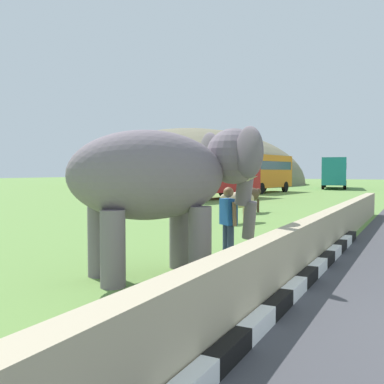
# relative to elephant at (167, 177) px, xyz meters

# --- Properties ---
(striped_curb) EXTENTS (16.20, 0.20, 0.24)m
(striped_curb) POSITION_rel_elephant_xyz_m (-1.77, -2.60, -1.77)
(striped_curb) COLOR white
(striped_curb) RESTS_ON ground_plane
(barrier_parapet) EXTENTS (28.00, 0.36, 1.00)m
(barrier_parapet) POSITION_rel_elephant_xyz_m (0.58, -2.30, -1.39)
(barrier_parapet) COLOR tan
(barrier_parapet) RESTS_ON ground_plane
(elephant) EXTENTS (3.94, 3.64, 2.90)m
(elephant) POSITION_rel_elephant_xyz_m (0.00, 0.00, 0.00)
(elephant) COLOR slate
(elephant) RESTS_ON ground_plane
(person_handler) EXTENTS (0.46, 0.57, 1.66)m
(person_handler) POSITION_rel_elephant_xyz_m (1.67, -0.58, -0.96)
(person_handler) COLOR navy
(person_handler) RESTS_ON ground_plane
(bus_red) EXTENTS (9.19, 4.57, 3.50)m
(bus_red) POSITION_rel_elephant_xyz_m (21.50, 8.99, 0.19)
(bus_red) COLOR #B21E1E
(bus_red) RESTS_ON ground_plane
(bus_orange) EXTENTS (8.49, 3.57, 3.50)m
(bus_orange) POSITION_rel_elephant_xyz_m (32.29, 8.83, 0.19)
(bus_orange) COLOR orange
(bus_orange) RESTS_ON ground_plane
(bus_teal) EXTENTS (9.95, 3.96, 3.50)m
(bus_teal) POSITION_rel_elephant_xyz_m (45.78, 4.58, 0.19)
(bus_teal) COLOR teal
(bus_teal) RESTS_ON ground_plane
(cow_near) EXTENTS (1.92, 1.06, 1.23)m
(cow_near) POSITION_rel_elephant_xyz_m (8.77, 1.91, -1.02)
(cow_near) COLOR tan
(cow_near) RESTS_ON ground_plane
(cow_mid) EXTENTS (1.89, 0.65, 1.23)m
(cow_mid) POSITION_rel_elephant_xyz_m (12.77, 2.87, -1.02)
(cow_mid) COLOR #473323
(cow_mid) RESTS_ON ground_plane
(hill_east) EXTENTS (41.77, 33.42, 17.04)m
(hill_east) POSITION_rel_elephant_xyz_m (53.58, 27.07, -1.89)
(hill_east) COLOR #716C55
(hill_east) RESTS_ON ground_plane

